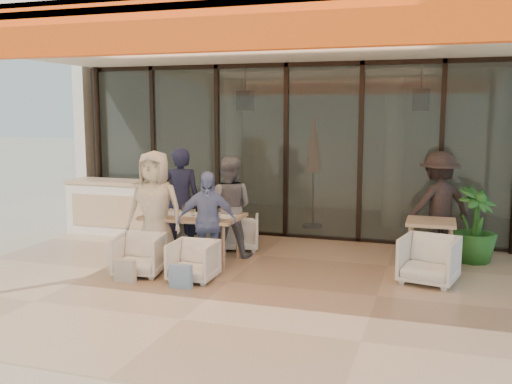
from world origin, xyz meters
TOP-DOWN VIEW (x-y plane):
  - ground at (0.00, 0.00)m, footprint 70.00×70.00m
  - terrace_floor at (0.00, 0.00)m, footprint 8.00×6.00m
  - terrace_structure at (0.00, -0.26)m, footprint 8.00×6.00m
  - glass_storefront at (0.00, 3.00)m, footprint 8.08×0.10m
  - interior_block at (0.01, 5.31)m, footprint 9.05×3.62m
  - host_counter at (-3.16, 2.30)m, footprint 1.85×0.65m
  - dining_table at (-0.93, 0.91)m, footprint 1.50×0.90m
  - chair_far_left at (-1.35, 1.85)m, footprint 0.91×0.89m
  - chair_far_right at (-0.51, 1.85)m, footprint 0.79×0.76m
  - chair_near_left at (-1.35, -0.05)m, footprint 0.75×0.72m
  - chair_near_right at (-0.51, -0.05)m, footprint 0.62×0.58m
  - diner_navy at (-1.35, 1.35)m, footprint 0.74×0.61m
  - diner_grey at (-0.51, 1.35)m, footprint 0.87×0.73m
  - diner_cream at (-1.35, 0.45)m, footprint 0.92×0.65m
  - diner_periwinkle at (-0.51, 0.45)m, footprint 0.94×0.62m
  - tote_bag_cream at (-1.35, -0.45)m, footprint 0.30×0.10m
  - tote_bag_blue at (-0.51, -0.45)m, footprint 0.30×0.10m
  - side_table at (2.60, 1.57)m, footprint 0.70×0.70m
  - side_chair at (2.60, 0.82)m, footprint 0.85×0.81m
  - standing_woman at (2.69, 2.27)m, footprint 1.28×1.12m
  - potted_palm at (3.24, 2.15)m, footprint 0.94×0.94m

SIDE VIEW (x-z plane):
  - ground at x=0.00m, z-range 0.00..0.00m
  - terrace_floor at x=0.00m, z-range 0.00..0.01m
  - tote_bag_cream at x=-1.35m, z-range 0.00..0.34m
  - tote_bag_blue at x=-0.51m, z-range 0.00..0.34m
  - chair_near_right at x=-0.51m, z-range 0.00..0.63m
  - chair_far_right at x=-0.51m, z-range 0.00..0.66m
  - chair_near_left at x=-1.35m, z-range 0.00..0.67m
  - side_chair at x=2.60m, z-range 0.00..0.74m
  - chair_far_left at x=-1.35m, z-range 0.00..0.74m
  - host_counter at x=-3.16m, z-range 0.01..1.05m
  - potted_palm at x=3.24m, z-range 0.00..1.19m
  - side_table at x=2.60m, z-range 0.27..1.01m
  - dining_table at x=-0.93m, z-range 0.22..1.15m
  - diner_periwinkle at x=-0.51m, z-range 0.00..1.49m
  - diner_grey at x=-0.51m, z-range 0.00..1.63m
  - standing_woman at x=2.69m, z-range 0.00..1.72m
  - diner_navy at x=-1.35m, z-range 0.00..1.76m
  - diner_cream at x=-1.35m, z-range 0.00..1.77m
  - glass_storefront at x=0.00m, z-range 0.00..3.20m
  - interior_block at x=0.01m, z-range 0.47..3.99m
  - terrace_structure at x=0.00m, z-range 1.55..4.95m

